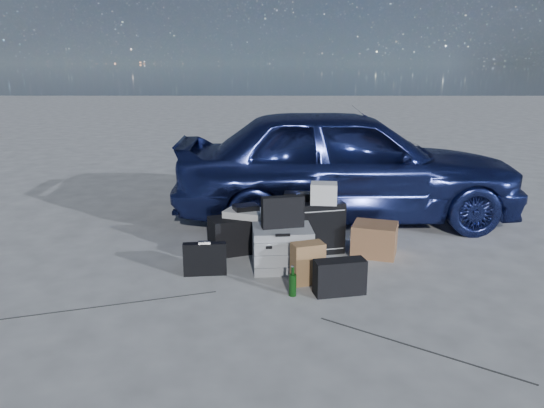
# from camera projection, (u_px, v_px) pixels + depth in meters

# --- Properties ---
(ground) EXTENTS (60.00, 60.00, 0.00)m
(ground) POSITION_uv_depth(u_px,v_px,m) (288.00, 282.00, 4.99)
(ground) COLOR beige
(ground) RESTS_ON ground
(car) EXTENTS (4.42, 1.90, 1.49)m
(car) POSITION_uv_depth(u_px,v_px,m) (345.00, 164.00, 6.82)
(car) COLOR navy
(car) RESTS_ON ground
(pelican_case) EXTENTS (0.61, 0.52, 0.42)m
(pelican_case) POSITION_uv_depth(u_px,v_px,m) (282.00, 248.00, 5.28)
(pelican_case) COLOR #9B9EA0
(pelican_case) RESTS_ON ground
(laptop_bag) EXTENTS (0.43, 0.20, 0.31)m
(laptop_bag) POSITION_uv_depth(u_px,v_px,m) (283.00, 212.00, 5.20)
(laptop_bag) COLOR black
(laptop_bag) RESTS_ON pelican_case
(briefcase) EXTENTS (0.42, 0.13, 0.32)m
(briefcase) POSITION_uv_depth(u_px,v_px,m) (205.00, 259.00, 5.12)
(briefcase) COLOR black
(briefcase) RESTS_ON ground
(suitcase_left) EXTENTS (0.49, 0.21, 0.62)m
(suitcase_left) POSITION_uv_depth(u_px,v_px,m) (305.00, 219.00, 5.90)
(suitcase_left) COLOR black
(suitcase_left) RESTS_ON ground
(suitcase_right) EXTENTS (0.49, 0.28, 0.56)m
(suitcase_right) POSITION_uv_depth(u_px,v_px,m) (322.00, 228.00, 5.68)
(suitcase_right) COLOR black
(suitcase_right) RESTS_ON ground
(white_carton) EXTENTS (0.29, 0.24, 0.22)m
(white_carton) POSITION_uv_depth(u_px,v_px,m) (324.00, 193.00, 5.57)
(white_carton) COLOR silver
(white_carton) RESTS_ON suitcase_right
(duffel_bag) EXTENTS (0.84, 0.60, 0.39)m
(duffel_bag) POSITION_uv_depth(u_px,v_px,m) (246.00, 233.00, 5.78)
(duffel_bag) COLOR black
(duffel_bag) RESTS_ON ground
(flat_box_white) EXTENTS (0.51, 0.45, 0.07)m
(flat_box_white) POSITION_uv_depth(u_px,v_px,m) (246.00, 213.00, 5.72)
(flat_box_white) COLOR silver
(flat_box_white) RESTS_ON duffel_bag
(flat_box_black) EXTENTS (0.30, 0.26, 0.05)m
(flat_box_black) POSITION_uv_depth(u_px,v_px,m) (246.00, 207.00, 5.71)
(flat_box_black) COLOR black
(flat_box_black) RESTS_ON flat_box_white
(kraft_bag) EXTENTS (0.33, 0.26, 0.39)m
(kraft_bag) POSITION_uv_depth(u_px,v_px,m) (308.00, 263.00, 4.92)
(kraft_bag) COLOR #A77A48
(kraft_bag) RESTS_ON ground
(cardboard_box) EXTENTS (0.55, 0.51, 0.34)m
(cardboard_box) POSITION_uv_depth(u_px,v_px,m) (374.00, 239.00, 5.66)
(cardboard_box) COLOR brown
(cardboard_box) RESTS_ON ground
(messenger_bag) EXTENTS (0.48, 0.26, 0.32)m
(messenger_bag) POSITION_uv_depth(u_px,v_px,m) (340.00, 277.00, 4.69)
(messenger_bag) COLOR black
(messenger_bag) RESTS_ON ground
(green_bottle) EXTENTS (0.08, 0.08, 0.27)m
(green_bottle) POSITION_uv_depth(u_px,v_px,m) (293.00, 281.00, 4.66)
(green_bottle) COLOR black
(green_bottle) RESTS_ON ground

